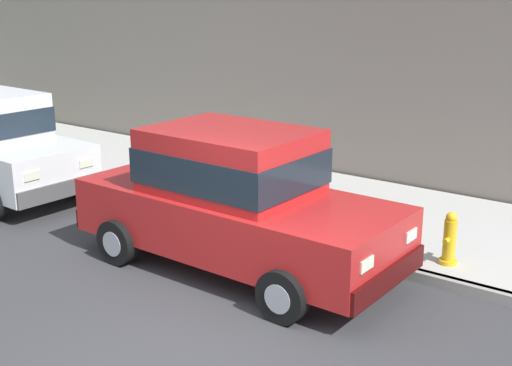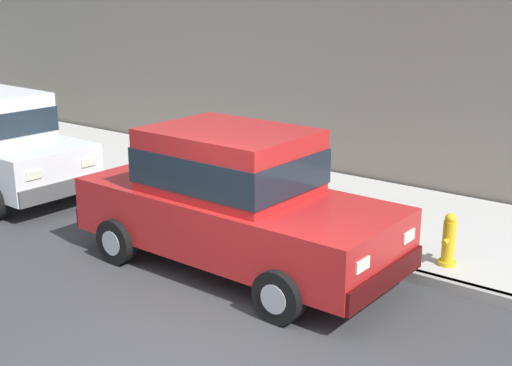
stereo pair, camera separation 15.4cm
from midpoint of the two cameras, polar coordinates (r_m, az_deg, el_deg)
name	(u,v)px [view 2 (the right image)]	position (r m, az deg, el deg)	size (l,w,h in m)	color
ground_plane	(183,355)	(7.25, -5.61, -14.40)	(80.00, 80.00, 0.00)	#38383A
curb	(339,256)	(9.55, 7.58, -6.16)	(0.16, 64.00, 0.14)	gray
sidewalk	(396,222)	(11.05, 12.25, -3.24)	(3.60, 64.00, 0.14)	#B7B5AD
car_red_sedan	(233,198)	(8.96, -1.45, -1.32)	(2.10, 4.63, 1.92)	red
dog_black	(282,178)	(12.00, 2.59, 0.46)	(0.21, 0.75, 0.49)	black
fire_hydrant	(449,241)	(9.25, 16.55, -4.76)	(0.34, 0.24, 0.72)	gold
building_facade	(244,61)	(14.82, -0.69, 10.35)	(0.50, 20.00, 4.34)	slate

